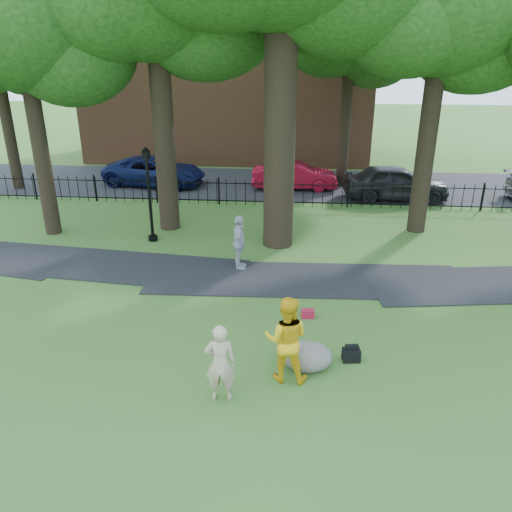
# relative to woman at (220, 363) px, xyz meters

# --- Properties ---
(ground) EXTENTS (120.00, 120.00, 0.00)m
(ground) POSITION_rel_woman_xyz_m (0.77, 2.10, -0.88)
(ground) COLOR #395A1F
(ground) RESTS_ON ground
(footpath) EXTENTS (36.07, 3.85, 0.03)m
(footpath) POSITION_rel_woman_xyz_m (1.77, 6.00, -0.88)
(footpath) COLOR black
(footpath) RESTS_ON ground
(street) EXTENTS (80.00, 7.00, 0.02)m
(street) POSITION_rel_woman_xyz_m (0.77, 18.10, -0.88)
(street) COLOR black
(street) RESTS_ON ground
(iron_fence) EXTENTS (44.00, 0.04, 1.20)m
(iron_fence) POSITION_rel_woman_xyz_m (0.77, 14.10, -0.28)
(iron_fence) COLOR black
(iron_fence) RESTS_ON ground
(brick_building) EXTENTS (18.00, 8.00, 12.00)m
(brick_building) POSITION_rel_woman_xyz_m (-3.23, 26.10, 5.12)
(brick_building) COLOR brown
(brick_building) RESTS_ON ground
(tree_row) EXTENTS (26.82, 7.96, 12.42)m
(tree_row) POSITION_rel_woman_xyz_m (1.29, 10.50, 7.28)
(tree_row) COLOR black
(tree_row) RESTS_ON ground
(woman) EXTENTS (0.67, 0.47, 1.76)m
(woman) POSITION_rel_woman_xyz_m (0.00, 0.00, 0.00)
(woman) COLOR tan
(woman) RESTS_ON ground
(man) EXTENTS (1.03, 0.83, 2.00)m
(man) POSITION_rel_woman_xyz_m (1.32, 0.82, 0.12)
(man) COLOR #ECB113
(man) RESTS_ON ground
(pedestrian) EXTENTS (0.47, 1.10, 1.86)m
(pedestrian) POSITION_rel_woman_xyz_m (-0.40, 6.70, 0.05)
(pedestrian) COLOR #A8A7AC
(pedestrian) RESTS_ON ground
(boulder) EXTENTS (1.17, 0.89, 0.68)m
(boulder) POSITION_rel_woman_xyz_m (1.80, 1.28, -0.54)
(boulder) COLOR #5F5D4F
(boulder) RESTS_ON ground
(lamppost) EXTENTS (0.35, 0.35, 3.58)m
(lamppost) POSITION_rel_woman_xyz_m (-4.02, 9.06, 0.87)
(lamppost) COLOR black
(lamppost) RESTS_ON ground
(backpack) EXTENTS (0.44, 0.30, 0.31)m
(backpack) POSITION_rel_woman_xyz_m (2.84, 1.62, -0.72)
(backpack) COLOR black
(backpack) RESTS_ON ground
(red_bag) EXTENTS (0.36, 0.26, 0.23)m
(red_bag) POSITION_rel_woman_xyz_m (1.85, 3.59, -0.76)
(red_bag) COLOR maroon
(red_bag) RESTS_ON ground
(red_sedan) EXTENTS (4.45, 1.69, 1.45)m
(red_sedan) POSITION_rel_woman_xyz_m (1.26, 17.20, -0.15)
(red_sedan) COLOR maroon
(red_sedan) RESTS_ON ground
(navy_van) EXTENTS (5.69, 3.21, 1.50)m
(navy_van) POSITION_rel_woman_xyz_m (-6.22, 17.38, -0.13)
(navy_van) COLOR #0C153D
(navy_van) RESTS_ON ground
(grey_car) EXTENTS (4.99, 2.07, 1.69)m
(grey_car) POSITION_rel_woman_xyz_m (6.19, 15.65, -0.03)
(grey_car) COLOR black
(grey_car) RESTS_ON ground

